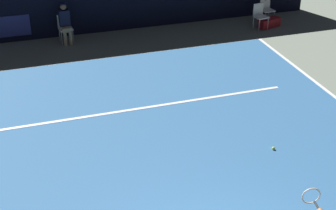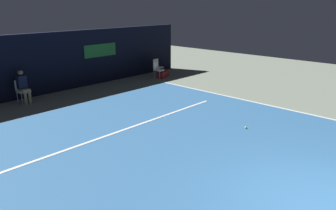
# 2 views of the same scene
# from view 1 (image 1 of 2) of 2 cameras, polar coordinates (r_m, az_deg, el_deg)

# --- Properties ---
(ground_plane) EXTENTS (33.43, 33.43, 0.00)m
(ground_plane) POSITION_cam_1_polar(r_m,az_deg,el_deg) (11.22, -2.68, -5.13)
(ground_plane) COLOR gray
(court_surface) EXTENTS (11.06, 10.48, 0.01)m
(court_surface) POSITION_cam_1_polar(r_m,az_deg,el_deg) (11.22, -2.69, -5.11)
(court_surface) COLOR #336699
(court_surface) RESTS_ON ground
(line_service) EXTENTS (8.63, 0.10, 0.01)m
(line_service) POSITION_cam_1_polar(r_m,az_deg,el_deg) (12.73, -4.88, -0.65)
(line_service) COLOR white
(line_service) RESTS_ON court_surface
(line_judge_on_chair) EXTENTS (0.47, 0.55, 1.32)m
(line_judge_on_chair) POSITION_cam_1_polar(r_m,az_deg,el_deg) (16.99, -11.59, 9.13)
(line_judge_on_chair) COLOR white
(line_judge_on_chair) RESTS_ON ground
(courtside_chair_near) EXTENTS (0.47, 0.45, 0.88)m
(courtside_chair_near) POSITION_cam_1_polar(r_m,az_deg,el_deg) (19.00, 11.10, 10.71)
(courtside_chair_near) COLOR white
(courtside_chair_near) RESTS_ON ground
(courtside_chair_far) EXTENTS (0.50, 0.48, 0.88)m
(courtside_chair_far) POSITION_cam_1_polar(r_m,az_deg,el_deg) (18.27, 10.38, 10.04)
(courtside_chair_far) COLOR white
(courtside_chair_far) RESTS_ON ground
(tennis_ball) EXTENTS (0.07, 0.07, 0.07)m
(tennis_ball) POSITION_cam_1_polar(r_m,az_deg,el_deg) (11.43, 11.86, -4.81)
(tennis_ball) COLOR #CCE033
(tennis_ball) RESTS_ON court_surface
(equipment_bag) EXTENTS (0.90, 0.54, 0.32)m
(equipment_bag) POSITION_cam_1_polar(r_m,az_deg,el_deg) (18.56, 11.39, 9.12)
(equipment_bag) COLOR maroon
(equipment_bag) RESTS_ON ground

